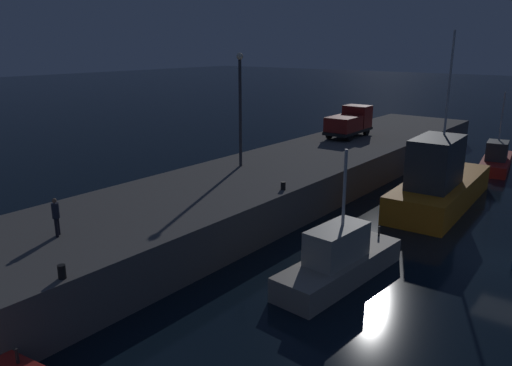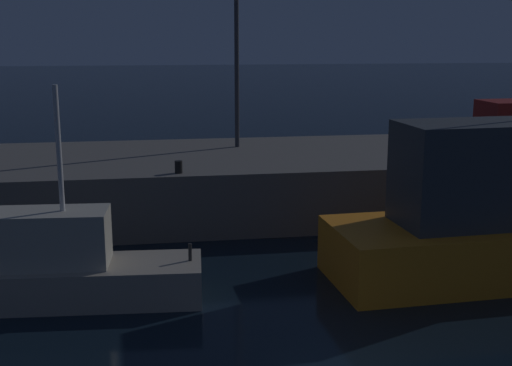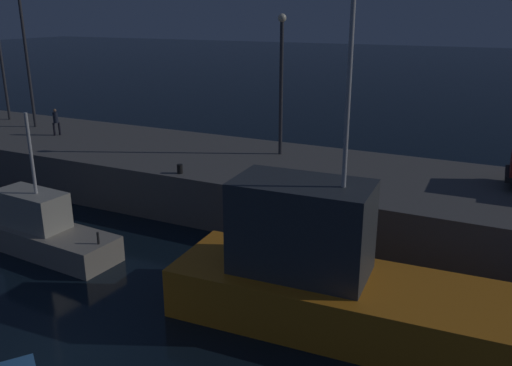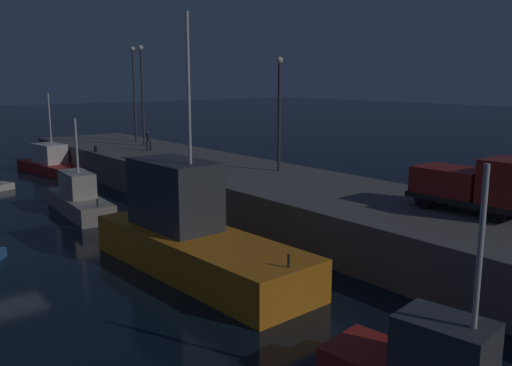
{
  "view_description": "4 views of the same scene",
  "coord_description": "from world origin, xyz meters",
  "px_view_note": "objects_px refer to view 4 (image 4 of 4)",
  "views": [
    {
      "loc": [
        -24.91,
        -3.97,
        10.33
      ],
      "look_at": [
        -1.92,
        14.09,
        2.1
      ],
      "focal_mm": 34.84,
      "sensor_mm": 36.0,
      "label": 1
    },
    {
      "loc": [
        -4.0,
        -12.56,
        7.28
      ],
      "look_at": [
        -0.1,
        11.43,
        1.93
      ],
      "focal_mm": 47.13,
      "sensor_mm": 36.0,
      "label": 2
    },
    {
      "loc": [
        11.16,
        -9.12,
        9.89
      ],
      "look_at": [
        0.58,
        12.49,
        2.09
      ],
      "focal_mm": 37.32,
      "sensor_mm": 36.0,
      "label": 3
    },
    {
      "loc": [
        26.66,
        -6.38,
        8.4
      ],
      "look_at": [
        0.87,
        14.18,
        2.05
      ],
      "focal_mm": 38.09,
      "sensor_mm": 36.0,
      "label": 4
    }
  ],
  "objects_px": {
    "lamp_post_central": "(279,105)",
    "dockworker": "(148,139)",
    "lamp_post_east": "(142,89)",
    "fishing_boat_orange": "(192,235)",
    "lamp_post_west": "(134,87)",
    "bollard_west": "(96,149)",
    "bollard_central": "(184,170)",
    "fishing_boat_white": "(51,163)",
    "utility_truck": "(474,185)",
    "fishing_boat_blue": "(79,199)"
  },
  "relations": [
    {
      "from": "utility_truck",
      "to": "lamp_post_central",
      "type": "bearing_deg",
      "value": 177.52
    },
    {
      "from": "lamp_post_west",
      "to": "bollard_central",
      "type": "height_order",
      "value": "lamp_post_west"
    },
    {
      "from": "fishing_boat_blue",
      "to": "lamp_post_east",
      "type": "bearing_deg",
      "value": 137.45
    },
    {
      "from": "lamp_post_central",
      "to": "fishing_boat_blue",
      "type": "bearing_deg",
      "value": -120.08
    },
    {
      "from": "fishing_boat_white",
      "to": "lamp_post_central",
      "type": "height_order",
      "value": "lamp_post_central"
    },
    {
      "from": "fishing_boat_blue",
      "to": "lamp_post_east",
      "type": "relative_size",
      "value": 0.86
    },
    {
      "from": "fishing_boat_orange",
      "to": "lamp_post_central",
      "type": "height_order",
      "value": "fishing_boat_orange"
    },
    {
      "from": "bollard_central",
      "to": "fishing_boat_blue",
      "type": "bearing_deg",
      "value": -122.42
    },
    {
      "from": "bollard_central",
      "to": "bollard_west",
      "type": "bearing_deg",
      "value": -179.01
    },
    {
      "from": "lamp_post_east",
      "to": "utility_truck",
      "type": "height_order",
      "value": "lamp_post_east"
    },
    {
      "from": "fishing_boat_white",
      "to": "lamp_post_central",
      "type": "bearing_deg",
      "value": 18.28
    },
    {
      "from": "fishing_boat_blue",
      "to": "lamp_post_east",
      "type": "height_order",
      "value": "lamp_post_east"
    },
    {
      "from": "lamp_post_east",
      "to": "fishing_boat_white",
      "type": "bearing_deg",
      "value": -126.08
    },
    {
      "from": "fishing_boat_blue",
      "to": "utility_truck",
      "type": "bearing_deg",
      "value": 27.03
    },
    {
      "from": "utility_truck",
      "to": "bollard_west",
      "type": "distance_m",
      "value": 31.19
    },
    {
      "from": "lamp_post_west",
      "to": "utility_truck",
      "type": "distance_m",
      "value": 35.89
    },
    {
      "from": "bollard_central",
      "to": "lamp_post_east",
      "type": "bearing_deg",
      "value": 162.06
    },
    {
      "from": "lamp_post_west",
      "to": "lamp_post_east",
      "type": "distance_m",
      "value": 3.86
    },
    {
      "from": "fishing_boat_blue",
      "to": "dockworker",
      "type": "bearing_deg",
      "value": 131.37
    },
    {
      "from": "fishing_boat_orange",
      "to": "lamp_post_central",
      "type": "distance_m",
      "value": 13.98
    },
    {
      "from": "bollard_west",
      "to": "bollard_central",
      "type": "height_order",
      "value": "bollard_west"
    },
    {
      "from": "utility_truck",
      "to": "dockworker",
      "type": "height_order",
      "value": "utility_truck"
    },
    {
      "from": "fishing_boat_orange",
      "to": "bollard_central",
      "type": "bearing_deg",
      "value": 150.39
    },
    {
      "from": "lamp_post_central",
      "to": "dockworker",
      "type": "distance_m",
      "value": 15.02
    },
    {
      "from": "fishing_boat_orange",
      "to": "bollard_west",
      "type": "bearing_deg",
      "value": 167.29
    },
    {
      "from": "bollard_central",
      "to": "fishing_boat_orange",
      "type": "bearing_deg",
      "value": -29.61
    },
    {
      "from": "fishing_boat_blue",
      "to": "fishing_boat_orange",
      "type": "height_order",
      "value": "fishing_boat_orange"
    },
    {
      "from": "fishing_boat_orange",
      "to": "utility_truck",
      "type": "relative_size",
      "value": 2.23
    },
    {
      "from": "fishing_boat_orange",
      "to": "bollard_west",
      "type": "relative_size",
      "value": 24.13
    },
    {
      "from": "bollard_central",
      "to": "lamp_post_central",
      "type": "bearing_deg",
      "value": 62.42
    },
    {
      "from": "lamp_post_central",
      "to": "bollard_west",
      "type": "relative_size",
      "value": 14.57
    },
    {
      "from": "fishing_boat_white",
      "to": "lamp_post_east",
      "type": "relative_size",
      "value": 0.96
    },
    {
      "from": "utility_truck",
      "to": "fishing_boat_white",
      "type": "bearing_deg",
      "value": -169.39
    },
    {
      "from": "fishing_boat_blue",
      "to": "lamp_post_west",
      "type": "distance_m",
      "value": 20.09
    },
    {
      "from": "lamp_post_west",
      "to": "utility_truck",
      "type": "relative_size",
      "value": 1.64
    },
    {
      "from": "fishing_boat_orange",
      "to": "bollard_central",
      "type": "height_order",
      "value": "fishing_boat_orange"
    },
    {
      "from": "fishing_boat_blue",
      "to": "lamp_post_west",
      "type": "height_order",
      "value": "lamp_post_west"
    },
    {
      "from": "fishing_boat_blue",
      "to": "bollard_west",
      "type": "relative_size",
      "value": 15.18
    },
    {
      "from": "dockworker",
      "to": "lamp_post_central",
      "type": "bearing_deg",
      "value": 7.66
    },
    {
      "from": "lamp_post_west",
      "to": "lamp_post_central",
      "type": "distance_m",
      "value": 21.55
    },
    {
      "from": "lamp_post_east",
      "to": "lamp_post_central",
      "type": "distance_m",
      "value": 17.84
    },
    {
      "from": "fishing_boat_orange",
      "to": "dockworker",
      "type": "distance_m",
      "value": 23.28
    },
    {
      "from": "lamp_post_west",
      "to": "dockworker",
      "type": "distance_m",
      "value": 8.51
    },
    {
      "from": "bollard_west",
      "to": "utility_truck",
      "type": "bearing_deg",
      "value": 9.47
    },
    {
      "from": "lamp_post_west",
      "to": "utility_truck",
      "type": "height_order",
      "value": "lamp_post_west"
    },
    {
      "from": "fishing_boat_orange",
      "to": "fishing_boat_blue",
      "type": "bearing_deg",
      "value": -179.66
    },
    {
      "from": "fishing_boat_white",
      "to": "lamp_post_west",
      "type": "relative_size",
      "value": 0.95
    },
    {
      "from": "lamp_post_central",
      "to": "dockworker",
      "type": "xyz_separation_m",
      "value": [
        -14.5,
        -1.95,
        -3.38
      ]
    },
    {
      "from": "fishing_boat_orange",
      "to": "lamp_post_west",
      "type": "xyz_separation_m",
      "value": [
        -28.38,
        11.4,
        5.99
      ]
    },
    {
      "from": "fishing_boat_blue",
      "to": "lamp_post_west",
      "type": "bearing_deg",
      "value": 142.74
    }
  ]
}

